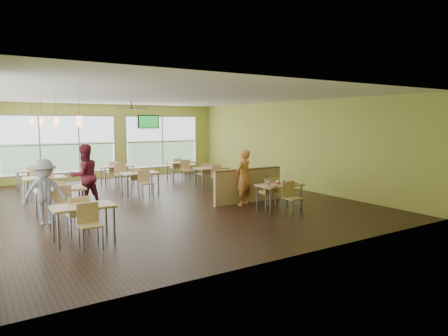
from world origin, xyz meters
The scene contains 20 objects.
room centered at (0.00, 0.00, 1.60)m, with size 12.00×12.04×3.20m.
window_bays centered at (-2.65, 3.08, 1.48)m, with size 9.24×10.24×2.38m.
main_table centered at (2.00, -3.00, 0.63)m, with size 1.22×1.52×0.87m.
half_wall_divider centered at (2.00, -1.55, 0.52)m, with size 2.40×0.14×1.04m.
dining_tables centered at (-1.05, 1.71, 0.63)m, with size 6.92×8.72×0.87m.
pendant_lights centered at (-3.20, 0.68, 2.45)m, with size 0.11×7.31×0.86m.
ceiling_fan centered at (0.00, 3.00, 2.95)m, with size 1.25×1.25×0.29m.
tv_backwall centered at (1.80, 5.90, 2.45)m, with size 1.00×0.07×0.60m.
man_plaid centered at (1.65, -1.80, 0.82)m, with size 0.60×0.40×1.65m, color #CE4216.
patron_maroon centered at (-2.35, 0.47, 0.90)m, with size 0.88×0.68×1.80m, color maroon.
patron_grey centered at (-3.63, -1.07, 0.79)m, with size 1.02×0.58×1.57m, color slate.
cup_blue centered at (1.55, -3.08, 0.82)m, with size 0.10×0.10×0.35m.
cup_yellow centered at (1.83, -3.12, 0.82)m, with size 0.10×0.10×0.35m.
cup_red_near centered at (2.15, -3.12, 0.82)m, with size 0.09×0.09×0.33m.
cup_red_far centered at (2.20, -3.21, 0.82)m, with size 0.09×0.09×0.34m.
food_basket centered at (2.42, -2.86, 0.78)m, with size 0.27×0.27×0.06m.
ketchup_cup centered at (2.45, -3.19, 0.76)m, with size 0.06×0.06×0.02m, color #9A060E.
wrapper_left centered at (1.61, -3.30, 0.77)m, with size 0.15×0.14×0.04m, color #9E7B4C.
wrapper_mid centered at (2.01, -2.93, 0.77)m, with size 0.18×0.17×0.05m, color #9E7B4C.
wrapper_right centered at (2.27, -3.24, 0.77)m, with size 0.14×0.13×0.03m, color #9E7B4C.
Camera 1 is at (-5.05, -11.28, 2.44)m, focal length 32.00 mm.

